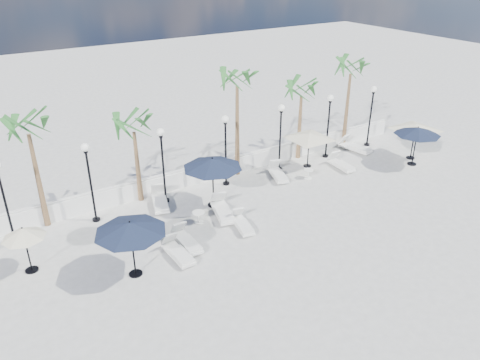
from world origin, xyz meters
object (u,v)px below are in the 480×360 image
parasol_navy_left (130,228)px  parasol_navy_right (418,131)px  lounger_0 (178,252)px  lounger_1 (160,201)px  lounger_7 (355,147)px  parasol_cream_small (23,234)px  parasol_cream_sq_a (310,134)px  lounger_3 (187,241)px  lounger_6 (278,174)px  lounger_2 (223,211)px  parasol_navy_mid (212,163)px  parasol_cream_sq_b (416,124)px  lounger_5 (341,164)px  lounger_4 (242,224)px

parasol_navy_left → parasol_navy_right: 17.48m
lounger_0 → lounger_1: bearing=73.8°
lounger_7 → parasol_cream_small: (-19.43, -2.14, 1.44)m
lounger_0 → parasol_cream_sq_a: 11.15m
lounger_3 → parasol_cream_sq_a: parasol_cream_sq_a is taller
parasol_navy_left → lounger_6: bearing=22.2°
lounger_2 → parasol_cream_small: size_ratio=1.14×
lounger_6 → parasol_cream_sq_a: (2.35, 0.33, 1.76)m
lounger_6 → parasol_cream_small: bearing=-154.2°
parasol_cream_sq_a → lounger_3: bearing=-159.3°
lounger_3 → parasol_navy_mid: size_ratio=0.69×
lounger_3 → parasol_navy_right: bearing=2.4°
parasol_cream_sq_b → lounger_1: bearing=170.2°
parasol_cream_small → parasol_navy_left: bearing=-35.3°
lounger_3 → lounger_5: 11.29m
lounger_2 → lounger_4: (0.19, -1.42, -0.05)m
lounger_0 → lounger_7: (14.19, 4.38, 0.03)m
parasol_navy_left → parasol_cream_sq_a: 12.81m
lounger_5 → parasol_cream_sq_a: size_ratio=0.45×
lounger_5 → parasol_navy_left: parasol_navy_left is taller
lounger_2 → lounger_5: 8.53m
lounger_1 → parasol_navy_left: parasol_navy_left is taller
parasol_navy_left → parasol_navy_mid: parasol_navy_mid is taller
lounger_4 → lounger_7: bearing=31.7°
lounger_2 → lounger_3: lounger_2 is taller
parasol_cream_sq_b → lounger_7: bearing=127.7°
lounger_0 → lounger_2: 3.74m
lounger_3 → parasol_navy_mid: 4.15m
lounger_3 → parasol_cream_sq_a: bearing=21.0°
lounger_7 → parasol_cream_small: parasol_cream_small is taller
lounger_7 → lounger_2: bearing=-179.4°
parasol_cream_small → lounger_0: bearing=-23.2°
lounger_4 → lounger_1: bearing=132.6°
lounger_4 → parasol_cream_sq_a: parasol_cream_sq_a is taller
lounger_5 → parasol_cream_sq_a: 2.61m
parasol_cream_sq_a → parasol_cream_small: (-15.44, -1.91, -0.30)m
parasol_navy_mid → parasol_cream_sq_a: parasol_navy_mid is taller
lounger_4 → lounger_5: size_ratio=0.93×
lounger_7 → lounger_6: bearing=172.9°
parasol_navy_mid → parasol_cream_sq_b: 12.94m
parasol_navy_right → parasol_cream_sq_b: size_ratio=0.56×
lounger_3 → lounger_6: bearing=24.8°
parasol_navy_left → parasol_cream_sq_a: bearing=19.6°
lounger_3 → parasol_cream_sq_b: (15.56, 1.21, 1.90)m
lounger_4 → parasol_navy_right: size_ratio=0.71×
parasol_cream_sq_a → parasol_cream_sq_b: 6.47m
parasol_navy_right → parasol_cream_sq_b: parasol_navy_right is taller
lounger_1 → lounger_5: 10.68m
parasol_navy_mid → parasol_cream_sq_a: bearing=9.5°
lounger_1 → parasol_cream_small: (-6.34, -2.14, 1.44)m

